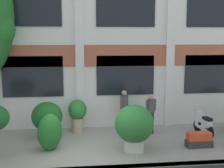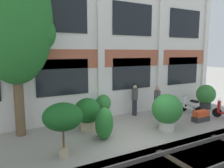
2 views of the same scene
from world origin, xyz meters
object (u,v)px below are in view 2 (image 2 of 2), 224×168
(resident_by_doorway, at_px, (135,99))
(potted_plant_fluted_column, at_px, (103,106))
(potted_plant_glazed_jar, at_px, (206,95))
(resident_watching_tracks, at_px, (157,100))
(potted_plant_tall_urn, at_px, (63,117))
(potted_plant_square_trough, at_px, (201,116))
(topiary_hedge, at_px, (104,123))
(broadleaf_tree, at_px, (14,22))
(potted_plant_ribbed_drum, at_px, (167,110))
(potted_plant_stone_basin, at_px, (87,112))
(scooter_second_parked, at_px, (191,105))

(resident_by_doorway, bearing_deg, potted_plant_fluted_column, -144.42)
(potted_plant_glazed_jar, height_order, resident_watching_tracks, resident_watching_tracks)
(potted_plant_tall_urn, bearing_deg, potted_plant_square_trough, 2.78)
(resident_watching_tracks, bearing_deg, topiary_hedge, -97.61)
(broadleaf_tree, relative_size, potted_plant_ribbed_drum, 4.49)
(broadleaf_tree, relative_size, potted_plant_stone_basin, 5.05)
(potted_plant_fluted_column, relative_size, resident_by_doorway, 0.81)
(potted_plant_fluted_column, distance_m, topiary_hedge, 2.23)
(resident_by_doorway, bearing_deg, potted_plant_square_trough, -14.76)
(potted_plant_square_trough, distance_m, resident_watching_tracks, 2.29)
(potted_plant_tall_urn, distance_m, scooter_second_parked, 8.01)
(potted_plant_square_trough, bearing_deg, potted_plant_fluted_column, 151.42)
(potted_plant_fluted_column, distance_m, scooter_second_parked, 5.13)
(resident_watching_tracks, bearing_deg, potted_plant_square_trough, 8.70)
(potted_plant_square_trough, height_order, potted_plant_fluted_column, potted_plant_fluted_column)
(resident_by_doorway, bearing_deg, potted_plant_tall_urn, -117.64)
(potted_plant_ribbed_drum, bearing_deg, potted_plant_glazed_jar, 19.71)
(potted_plant_ribbed_drum, relative_size, potted_plant_tall_urn, 0.89)
(resident_by_doorway, height_order, topiary_hedge, resident_by_doorway)
(scooter_second_parked, bearing_deg, potted_plant_stone_basin, 78.83)
(potted_plant_fluted_column, bearing_deg, potted_plant_ribbed_drum, -52.07)
(broadleaf_tree, bearing_deg, potted_plant_tall_urn, -69.08)
(broadleaf_tree, xyz_separation_m, potted_plant_glazed_jar, (10.39, -0.79, -3.75))
(potted_plant_glazed_jar, distance_m, scooter_second_parked, 1.64)
(broadleaf_tree, distance_m, potted_plant_tall_urn, 4.34)
(potted_plant_glazed_jar, bearing_deg, potted_plant_fluted_column, 173.34)
(potted_plant_fluted_column, bearing_deg, broadleaf_tree, 179.69)
(potted_plant_fluted_column, distance_m, resident_by_doorway, 1.97)
(resident_watching_tracks, bearing_deg, resident_by_doorway, -152.53)
(resident_by_doorway, bearing_deg, potted_plant_ribbed_drum, -59.35)
(potted_plant_ribbed_drum, height_order, resident_by_doorway, resident_by_doorway)
(potted_plant_square_trough, relative_size, potted_plant_tall_urn, 0.52)
(potted_plant_stone_basin, bearing_deg, potted_plant_square_trough, -16.08)
(potted_plant_glazed_jar, relative_size, scooter_second_parked, 1.07)
(potted_plant_ribbed_drum, distance_m, potted_plant_glazed_jar, 4.96)
(potted_plant_stone_basin, bearing_deg, potted_plant_tall_urn, -130.61)
(potted_plant_stone_basin, height_order, resident_watching_tracks, resident_watching_tracks)
(broadleaf_tree, xyz_separation_m, potted_plant_tall_urn, (1.03, -2.69, -3.25))
(potted_plant_fluted_column, bearing_deg, topiary_hedge, -115.69)
(potted_plant_square_trough, height_order, topiary_hedge, topiary_hedge)
(resident_by_doorway, bearing_deg, broadleaf_tree, -147.03)
(broadleaf_tree, xyz_separation_m, resident_by_doorway, (5.78, 0.10, -3.68))
(potted_plant_fluted_column, distance_m, resident_watching_tracks, 3.00)
(scooter_second_parked, bearing_deg, potted_plant_glazed_jar, -87.83)
(potted_plant_square_trough, bearing_deg, potted_plant_tall_urn, -177.22)
(potted_plant_ribbed_drum, bearing_deg, potted_plant_tall_urn, -177.23)
(broadleaf_tree, height_order, resident_by_doorway, broadleaf_tree)
(potted_plant_tall_urn, height_order, resident_by_doorway, potted_plant_tall_urn)
(potted_plant_glazed_jar, relative_size, potted_plant_fluted_column, 1.09)
(broadleaf_tree, bearing_deg, resident_by_doorway, 1.03)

